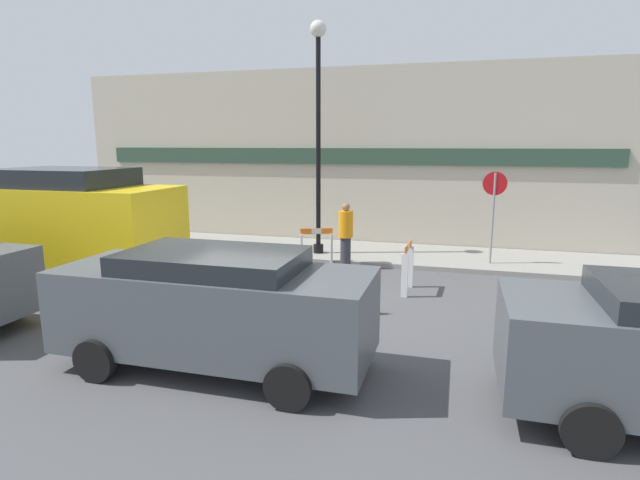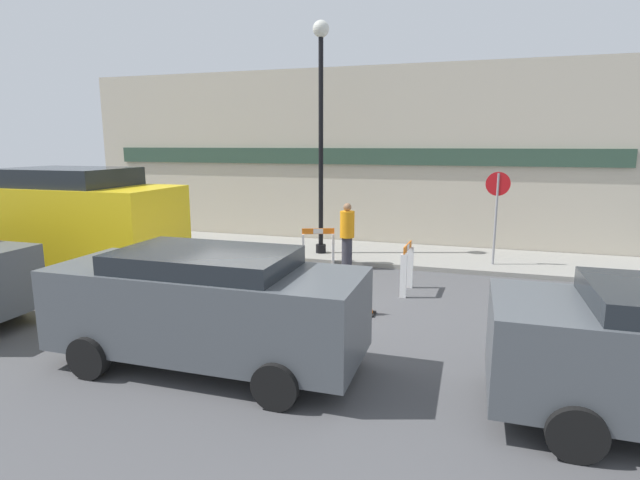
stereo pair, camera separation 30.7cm
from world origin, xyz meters
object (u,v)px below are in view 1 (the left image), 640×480
object	(u,v)px
parked_car_1	(214,303)
work_van	(69,222)
streetlamp_post	(318,110)
person_worker	(346,234)
stop_sign	(494,203)

from	to	relation	value
parked_car_1	work_van	size ratio (longest dim) A/B	0.91
streetlamp_post	parked_car_1	distance (m)	7.95
streetlamp_post	work_van	size ratio (longest dim) A/B	1.27
person_worker	work_van	size ratio (longest dim) A/B	0.35
streetlamp_post	stop_sign	xyz separation A→B (m)	(4.66, -0.02, -2.37)
work_van	streetlamp_post	bearing A→B (deg)	41.42
stop_sign	person_worker	size ratio (longest dim) A/B	1.39
streetlamp_post	person_worker	distance (m)	3.50
streetlamp_post	work_van	xyz separation A→B (m)	(-4.72, -4.17, -2.65)
person_worker	work_van	world-z (taller)	work_van
stop_sign	work_van	size ratio (longest dim) A/B	0.48
person_worker	work_van	bearing A→B (deg)	-53.51
person_worker	work_van	xyz separation A→B (m)	(-5.75, -3.10, 0.52)
stop_sign	person_worker	bearing A→B (deg)	13.57
work_van	person_worker	bearing A→B (deg)	28.33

